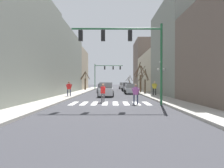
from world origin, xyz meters
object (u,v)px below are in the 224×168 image
at_px(car_driving_toward_lane, 106,90).
at_px(street_tree_left_near, 145,81).
at_px(pedestrian_crossing_street, 103,91).
at_px(street_tree_right_far, 141,77).
at_px(car_parked_left_far, 127,87).
at_px(traffic_signal_near, 129,44).
at_px(pedestrian_near_right_corner, 155,87).
at_px(street_tree_left_mid, 85,80).
at_px(street_lamp_right_corner, 161,71).
at_px(pedestrian_on_right_sidewalk, 136,92).
at_px(car_parked_right_mid, 103,88).
at_px(car_parked_right_near, 131,89).
at_px(car_driving_away_lane, 123,86).
at_px(street_tree_right_near, 130,82).
at_px(traffic_signal_far, 106,71).
at_px(car_parked_left_near, 108,87).
at_px(pedestrian_on_left_sidewalk, 69,87).

bearing_deg(car_driving_toward_lane, street_tree_left_near, 127.60).
bearing_deg(pedestrian_crossing_street, street_tree_right_far, 117.32).
xyz_separation_m(car_parked_left_far, street_tree_left_near, (2.02, -8.97, 1.14)).
distance_m(traffic_signal_near, pedestrian_near_right_corner, 10.34).
bearing_deg(pedestrian_near_right_corner, street_tree_right_far, 122.10).
xyz_separation_m(traffic_signal_near, street_tree_left_mid, (-7.35, 24.52, -2.62)).
distance_m(street_lamp_right_corner, street_tree_left_near, 6.80).
bearing_deg(pedestrian_near_right_corner, pedestrian_on_right_sidewalk, -84.79).
height_order(street_lamp_right_corner, street_tree_right_far, street_tree_right_far).
relative_size(pedestrian_on_right_sidewalk, street_tree_left_near, 0.39).
bearing_deg(traffic_signal_near, car_driving_toward_lane, 103.24).
bearing_deg(street_tree_left_mid, car_parked_right_mid, -56.04).
relative_size(car_parked_left_far, car_parked_right_near, 1.05).
distance_m(pedestrian_crossing_street, street_tree_right_far, 16.27).
bearing_deg(car_parked_left_far, car_driving_away_lane, 0.25).
bearing_deg(street_tree_right_near, street_tree_left_near, -89.97).
distance_m(car_parked_right_near, pedestrian_near_right_corner, 5.75).
relative_size(traffic_signal_far, car_driving_toward_lane, 1.60).
bearing_deg(car_parked_right_near, pedestrian_on_right_sidewalk, 175.44).
height_order(car_parked_left_near, car_parked_right_near, car_parked_right_near).
bearing_deg(street_tree_right_far, car_parked_right_mid, 171.27).
xyz_separation_m(car_driving_away_lane, street_tree_left_near, (2.07, -20.51, 1.12)).
distance_m(pedestrian_on_left_sidewalk, street_tree_right_far, 14.42).
bearing_deg(street_lamp_right_corner, car_parked_left_far, 99.91).
height_order(traffic_signal_near, car_driving_away_lane, traffic_signal_near).
distance_m(street_tree_left_near, street_tree_left_mid, 15.80).
relative_size(street_tree_right_far, street_tree_right_near, 1.37).
xyz_separation_m(traffic_signal_far, car_parked_right_mid, (0.03, -11.54, -4.00)).
distance_m(traffic_signal_near, car_parked_right_near, 14.55).
bearing_deg(car_parked_right_mid, traffic_signal_far, -179.86).
bearing_deg(street_tree_left_mid, pedestrian_on_left_sidewalk, -87.08).
bearing_deg(pedestrian_on_right_sidewalk, pedestrian_on_left_sidewalk, 154.27).
bearing_deg(car_driving_away_lane, car_parked_left_far, -179.75).
relative_size(car_parked_left_near, car_parked_right_near, 1.06).
height_order(car_parked_left_near, car_driving_away_lane, car_driving_away_lane).
xyz_separation_m(traffic_signal_near, traffic_signal_far, (-2.96, 29.50, -0.11)).
height_order(car_driving_toward_lane, street_tree_left_mid, street_tree_left_mid).
relative_size(street_lamp_right_corner, car_parked_left_near, 0.94).
bearing_deg(traffic_signal_near, car_parked_right_mid, 99.27).
height_order(car_parked_right_mid, street_tree_right_near, street_tree_right_near).
bearing_deg(pedestrian_on_right_sidewalk, street_tree_left_near, 92.33).
bearing_deg(car_parked_right_mid, pedestrian_on_left_sidewalk, -17.58).
height_order(street_lamp_right_corner, street_tree_right_near, street_lamp_right_corner).
bearing_deg(car_parked_right_near, car_driving_toward_lane, 142.94).
distance_m(car_parked_left_far, pedestrian_crossing_street, 20.80).
height_order(street_lamp_right_corner, pedestrian_on_right_sidewalk, street_lamp_right_corner).
relative_size(car_driving_toward_lane, car_parked_left_near, 0.98).
distance_m(traffic_signal_far, car_driving_toward_lane, 21.08).
height_order(car_parked_left_far, car_parked_right_near, car_parked_left_far).
xyz_separation_m(car_driving_toward_lane, car_parked_right_mid, (-0.86, 9.15, -0.09)).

